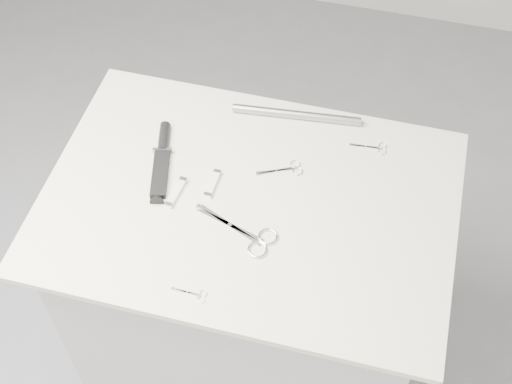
% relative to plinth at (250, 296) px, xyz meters
% --- Properties ---
extents(ground, '(4.00, 4.00, 0.01)m').
position_rel_plinth_xyz_m(ground, '(0.00, 0.00, -0.46)').
color(ground, gray).
rests_on(ground, ground).
extents(plinth, '(0.90, 0.60, 0.90)m').
position_rel_plinth_xyz_m(plinth, '(0.00, 0.00, 0.00)').
color(plinth, '#B7B7B4').
rests_on(plinth, ground).
extents(display_board, '(1.00, 0.70, 0.02)m').
position_rel_plinth_xyz_m(display_board, '(0.00, 0.00, 0.46)').
color(display_board, beige).
rests_on(display_board, plinth).
extents(large_shears, '(0.21, 0.12, 0.01)m').
position_rel_plinth_xyz_m(large_shears, '(0.03, -0.10, 0.47)').
color(large_shears, white).
rests_on(large_shears, display_board).
extents(embroidery_scissors_a, '(0.11, 0.07, 0.00)m').
position_rel_plinth_xyz_m(embroidery_scissors_a, '(0.07, 0.12, 0.47)').
color(embroidery_scissors_a, white).
rests_on(embroidery_scissors_a, display_board).
extents(embroidery_scissors_b, '(0.10, 0.04, 0.00)m').
position_rel_plinth_xyz_m(embroidery_scissors_b, '(0.27, 0.24, 0.47)').
color(embroidery_scissors_b, white).
rests_on(embroidery_scissors_b, display_board).
extents(tiny_scissors, '(0.08, 0.04, 0.00)m').
position_rel_plinth_xyz_m(tiny_scissors, '(-0.05, -0.28, 0.47)').
color(tiny_scissors, white).
rests_on(tiny_scissors, display_board).
extents(sheathed_knife, '(0.09, 0.24, 0.03)m').
position_rel_plinth_xyz_m(sheathed_knife, '(-0.25, 0.07, 0.48)').
color(sheathed_knife, black).
rests_on(sheathed_knife, display_board).
extents(pocket_knife_a, '(0.03, 0.10, 0.01)m').
position_rel_plinth_xyz_m(pocket_knife_a, '(-0.18, -0.03, 0.48)').
color(pocket_knife_a, white).
rests_on(pocket_knife_a, display_board).
extents(pocket_knife_b, '(0.02, 0.09, 0.01)m').
position_rel_plinth_xyz_m(pocket_knife_b, '(-0.10, 0.02, 0.48)').
color(pocket_knife_b, white).
rests_on(pocket_knife_b, display_board).
extents(metal_rail, '(0.34, 0.06, 0.02)m').
position_rel_plinth_xyz_m(metal_rail, '(0.05, 0.30, 0.48)').
color(metal_rail, gray).
rests_on(metal_rail, display_board).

